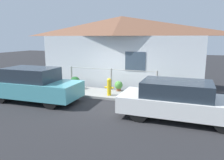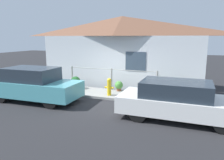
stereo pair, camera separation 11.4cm
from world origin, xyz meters
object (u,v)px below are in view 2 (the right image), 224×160
at_px(car_right, 179,100).
at_px(potted_plant_by_fence, 76,82).
at_px(potted_plant_near_hydrant, 119,86).
at_px(fire_hydrant, 109,86).
at_px(car_left, 34,85).
at_px(potted_plant_corner, 172,90).

relative_size(car_right, potted_plant_by_fence, 6.39).
relative_size(car_right, potted_plant_near_hydrant, 8.29).
distance_m(fire_hydrant, potted_plant_near_hydrant, 1.02).
xyz_separation_m(fire_hydrant, potted_plant_near_hydrant, (0.14, 1.00, -0.15)).
bearing_deg(car_left, potted_plant_near_hydrant, 39.34).
height_order(car_left, potted_plant_corner, car_left).
bearing_deg(potted_plant_by_fence, potted_plant_corner, 2.75).
relative_size(car_left, potted_plant_by_fence, 6.24).
relative_size(car_left, car_right, 0.98).
bearing_deg(potted_plant_by_fence, car_left, -107.41).
height_order(potted_plant_by_fence, potted_plant_corner, potted_plant_by_fence).
relative_size(car_right, potted_plant_corner, 7.08).
bearing_deg(car_left, potted_plant_corner, 22.24).
distance_m(potted_plant_near_hydrant, potted_plant_corner, 2.68).
xyz_separation_m(car_right, potted_plant_near_hydrant, (-3.20, 2.74, -0.29)).
xyz_separation_m(car_right, fire_hydrant, (-3.34, 1.73, -0.14)).
height_order(car_left, car_right, car_left).
height_order(car_left, potted_plant_near_hydrant, car_left).
relative_size(car_left, potted_plant_near_hydrant, 8.08).
distance_m(car_right, fire_hydrant, 3.77).
xyz_separation_m(car_left, potted_plant_by_fence, (0.74, 2.37, -0.28)).
bearing_deg(potted_plant_corner, car_right, -78.62).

